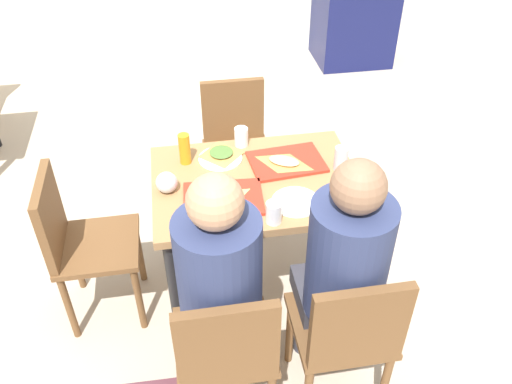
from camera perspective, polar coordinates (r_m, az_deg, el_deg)
The scene contains 20 objects.
ground_plane at distance 3.07m, azimuth 0.00°, elevation -10.18°, with size 10.00×10.00×0.02m, color #B7A893.
main_table at distance 2.62m, azimuth 0.00°, elevation -0.76°, with size 0.99×0.73×0.76m.
chair_near_left at distance 2.18m, azimuth -3.23°, elevation -16.44°, with size 0.40×0.40×0.86m.
chair_near_right at distance 2.26m, azimuth 9.70°, elevation -14.53°, with size 0.40×0.40×0.86m.
chair_far_side at distance 3.30m, azimuth -2.19°, elevation 5.56°, with size 0.40×0.40×0.86m.
chair_left_end at distance 2.74m, azimuth -18.48°, elevation -4.76°, with size 0.40×0.40×0.86m.
person_in_red at distance 2.08m, azimuth -3.96°, elevation -9.38°, with size 0.32×0.42×1.27m.
person_in_brown_jacket at distance 2.16m, azimuth 9.28°, elevation -7.66°, with size 0.32×0.42×1.27m.
tray_red_near at distance 2.43m, azimuth -3.52°, elevation -0.71°, with size 0.36×0.26×0.02m, color red.
tray_red_far at distance 2.66m, azimuth 3.28°, elevation 3.24°, with size 0.36×0.26×0.02m, color red.
paper_plate_center at distance 2.70m, azimuth -3.83°, elevation 3.61°, with size 0.22×0.22×0.01m, color white.
paper_plate_near_edge at distance 2.42m, azimuth 4.26°, elevation -1.05°, with size 0.22×0.22×0.01m, color white.
pizza_slice_a at distance 2.40m, azimuth -3.99°, elevation -0.85°, with size 0.27×0.21×0.02m.
pizza_slice_b at distance 2.63m, azimuth 3.01°, elevation 3.25°, with size 0.25×0.22×0.02m.
pizza_slice_c at distance 2.71m, azimuth -3.73°, elevation 4.17°, with size 0.17×0.18×0.02m.
plastic_cup_a at distance 2.77m, azimuth -1.59°, elevation 5.91°, with size 0.07×0.07×0.10m, color white.
plastic_cup_b at distance 2.29m, azimuth 1.92°, elevation -2.20°, with size 0.07×0.07×0.10m, color white.
soda_can at distance 2.62m, azimuth 9.04°, elevation 3.55°, with size 0.07×0.07×0.12m, color #B7BCC6.
condiment_bottle at distance 2.65m, azimuth -7.63°, elevation 4.59°, with size 0.06×0.06×0.16m, color orange.
foil_bundle at distance 2.48m, azimuth -9.52°, elevation 1.02°, with size 0.10×0.10×0.10m, color silver.
Camera 1 is at (-0.34, -2.01, 2.29)m, focal length 37.46 mm.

